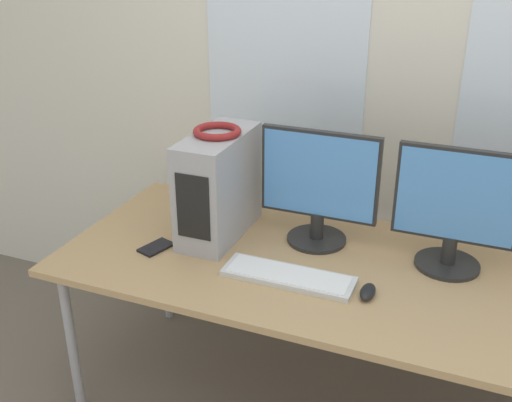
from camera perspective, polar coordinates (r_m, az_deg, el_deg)
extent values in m
cube|color=beige|center=(2.57, 14.85, 11.74)|extent=(8.00, 0.06, 2.70)
cube|color=tan|center=(2.26, 10.94, -7.10)|extent=(2.38, 0.91, 0.03)
cylinder|color=#99999E|center=(2.60, -17.11, -12.98)|extent=(0.04, 0.04, 0.70)
cylinder|color=#99999E|center=(3.10, -8.64, -5.45)|extent=(0.04, 0.04, 0.70)
cube|color=#9E9EA3|center=(2.41, -3.57, 1.49)|extent=(0.20, 0.44, 0.43)
cube|color=black|center=(2.23, -6.04, -0.61)|extent=(0.14, 0.00, 0.26)
torus|color=maroon|center=(2.33, -3.72, 6.66)|extent=(0.19, 0.19, 0.03)
cylinder|color=black|center=(2.44, 5.77, -3.60)|extent=(0.24, 0.24, 0.02)
cylinder|color=black|center=(2.42, 5.84, -2.30)|extent=(0.05, 0.05, 0.11)
cube|color=black|center=(2.33, 6.06, 2.52)|extent=(0.47, 0.03, 0.35)
cube|color=#4C8CD8|center=(2.31, 5.95, 2.38)|extent=(0.44, 0.00, 0.33)
cylinder|color=black|center=(2.37, 17.71, -5.74)|extent=(0.24, 0.24, 0.02)
cylinder|color=black|center=(2.34, 17.90, -4.42)|extent=(0.05, 0.05, 0.11)
cube|color=black|center=(2.25, 18.62, 0.50)|extent=(0.44, 0.03, 0.35)
cube|color=#4C8CD8|center=(2.23, 18.58, 0.35)|extent=(0.41, 0.00, 0.33)
cube|color=silver|center=(2.18, 3.10, -7.19)|extent=(0.48, 0.15, 0.02)
cube|color=white|center=(2.18, 3.10, -6.94)|extent=(0.44, 0.13, 0.00)
ellipsoid|color=black|center=(2.12, 10.59, -8.49)|extent=(0.05, 0.11, 0.03)
cube|color=black|center=(2.41, -9.50, -4.37)|extent=(0.12, 0.15, 0.01)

